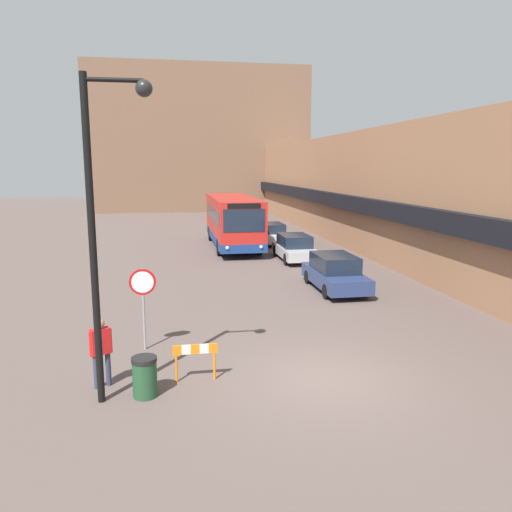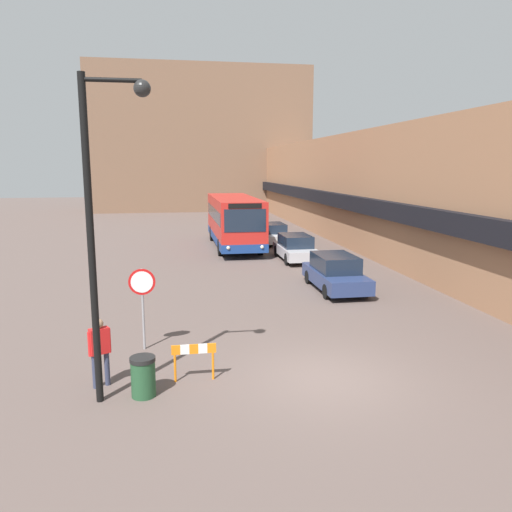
% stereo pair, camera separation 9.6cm
% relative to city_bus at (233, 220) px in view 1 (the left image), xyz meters
% --- Properties ---
extents(ground_plane, '(160.00, 160.00, 0.00)m').
position_rel_city_bus_xyz_m(ground_plane, '(-0.33, -21.15, -1.78)').
color(ground_plane, brown).
extents(building_row_right, '(5.50, 60.00, 7.40)m').
position_rel_city_bus_xyz_m(building_row_right, '(9.64, 2.85, 1.92)').
color(building_row_right, '#996B4C').
rests_on(building_row_right, ground_plane).
extents(building_backdrop_far, '(26.00, 8.00, 16.90)m').
position_rel_city_bus_xyz_m(building_backdrop_far, '(-0.33, 30.25, 6.67)').
color(building_backdrop_far, brown).
rests_on(building_backdrop_far, ground_plane).
extents(city_bus, '(2.71, 10.39, 3.29)m').
position_rel_city_bus_xyz_m(city_bus, '(0.00, 0.00, 0.00)').
color(city_bus, red).
rests_on(city_bus, ground_plane).
extents(parked_car_front, '(1.84, 4.42, 1.52)m').
position_rel_city_bus_xyz_m(parked_car_front, '(2.87, -12.36, -1.02)').
color(parked_car_front, navy).
rests_on(parked_car_front, ground_plane).
extents(parked_car_middle, '(1.82, 4.37, 1.44)m').
position_rel_city_bus_xyz_m(parked_car_middle, '(2.87, -5.30, -1.05)').
color(parked_car_middle, '#B7B7BC').
rests_on(parked_car_middle, ground_plane).
extents(parked_car_back, '(1.80, 4.43, 1.38)m').
position_rel_city_bus_xyz_m(parked_car_back, '(2.87, 1.22, -1.08)').
color(parked_car_back, silver).
rests_on(parked_car_back, ground_plane).
extents(stop_sign, '(0.76, 0.08, 2.39)m').
position_rel_city_bus_xyz_m(stop_sign, '(-4.89, -18.30, -0.04)').
color(stop_sign, gray).
rests_on(stop_sign, ground_plane).
extents(street_lamp, '(1.46, 0.36, 7.14)m').
position_rel_city_bus_xyz_m(street_lamp, '(-5.46, -21.48, 2.59)').
color(street_lamp, black).
rests_on(street_lamp, ground_plane).
extents(pedestrian, '(0.50, 0.39, 1.70)m').
position_rel_city_bus_xyz_m(pedestrian, '(-5.78, -20.69, -0.75)').
color(pedestrian, '#333851').
rests_on(pedestrian, ground_plane).
extents(trash_bin, '(0.59, 0.59, 0.95)m').
position_rel_city_bus_xyz_m(trash_bin, '(-4.75, -21.39, -1.30)').
color(trash_bin, '#234C2D').
rests_on(trash_bin, ground_plane).
extents(construction_barricade, '(1.10, 0.06, 0.94)m').
position_rel_city_bus_xyz_m(construction_barricade, '(-3.55, -20.72, -1.11)').
color(construction_barricade, orange).
rests_on(construction_barricade, ground_plane).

